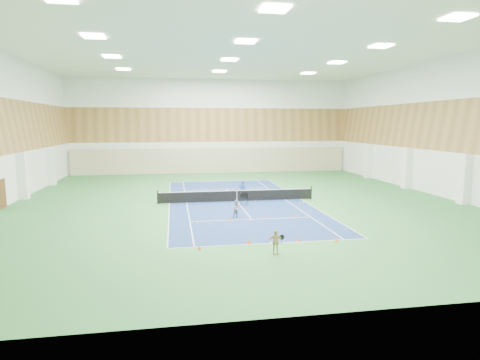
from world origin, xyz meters
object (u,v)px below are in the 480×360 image
Objects in this scene: coach at (243,190)px; child_apron at (275,242)px; tennis_net at (237,195)px; ball_cart at (244,199)px; child_court at (237,209)px.

child_apron is at bearing 101.19° from coach.
coach is at bearing 49.28° from tennis_net.
child_apron is 1.25× the size of ball_cart.
coach is 1.33× the size of child_court.
child_apron is (-0.83, -14.28, -0.21)m from coach.
tennis_net is 13.58m from child_apron.
ball_cart is (0.33, -1.64, -0.06)m from tennis_net.
child_court is at bearing -98.95° from tennis_net.
coach is at bearing 103.78° from ball_cart.
tennis_net is 10.56× the size of child_apron.
coach reaches higher than tennis_net.
coach is (0.60, 0.70, 0.26)m from tennis_net.
tennis_net is 13.19× the size of ball_cart.
tennis_net is at bearing 121.79° from ball_cart.
coach is 14.31m from child_apron.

